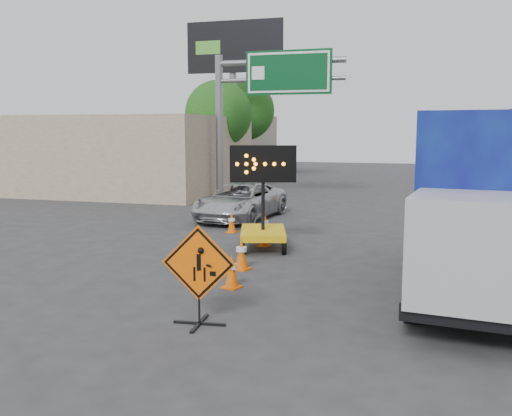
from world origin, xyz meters
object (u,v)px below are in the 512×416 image
at_px(arrow_board, 263,226).
at_px(box_truck, 487,211).
at_px(construction_sign, 199,273).
at_px(pickup_truck, 240,201).

bearing_deg(arrow_board, box_truck, -41.89).
bearing_deg(construction_sign, pickup_truck, 99.31).
bearing_deg(box_truck, construction_sign, -136.40).
relative_size(arrow_board, pickup_truck, 0.60).
distance_m(construction_sign, pickup_truck, 11.69).
distance_m(arrow_board, pickup_truck, 5.46).
height_order(construction_sign, pickup_truck, construction_sign).
height_order(arrow_board, pickup_truck, arrow_board).
distance_m(construction_sign, box_truck, 6.16).
height_order(arrow_board, box_truck, box_truck).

